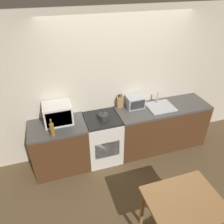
% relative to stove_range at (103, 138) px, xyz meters
% --- Properties ---
extents(ground_plane, '(16.00, 16.00, 0.00)m').
position_rel_stove_range_xyz_m(ground_plane, '(0.42, -0.62, -0.45)').
color(ground_plane, brown).
extents(wall_back, '(10.00, 0.06, 2.60)m').
position_rel_stove_range_xyz_m(wall_back, '(0.42, 0.34, 0.85)').
color(wall_back, beige).
rests_on(wall_back, ground_plane).
extents(counter_left_run, '(0.93, 0.62, 0.90)m').
position_rel_stove_range_xyz_m(counter_left_run, '(-0.76, 0.00, 0.00)').
color(counter_left_run, '#4C2D19').
rests_on(counter_left_run, ground_plane).
extents(counter_right_run, '(1.76, 0.62, 0.90)m').
position_rel_stove_range_xyz_m(counter_right_run, '(1.18, 0.00, 0.00)').
color(counter_right_run, '#4C2D19').
rests_on(counter_right_run, ground_plane).
extents(stove_range, '(0.60, 0.62, 0.90)m').
position_rel_stove_range_xyz_m(stove_range, '(0.00, 0.00, 0.00)').
color(stove_range, silver).
rests_on(stove_range, ground_plane).
extents(kettle, '(0.17, 0.17, 0.17)m').
position_rel_stove_range_xyz_m(kettle, '(0.02, -0.04, 0.52)').
color(kettle, '#2D2D2D').
rests_on(kettle, stove_range).
extents(microwave, '(0.45, 0.36, 0.33)m').
position_rel_stove_range_xyz_m(microwave, '(-0.71, 0.11, 0.62)').
color(microwave, silver).
rests_on(microwave, counter_left_run).
extents(bottle, '(0.07, 0.07, 0.30)m').
position_rel_stove_range_xyz_m(bottle, '(-0.84, -0.23, 0.57)').
color(bottle, olive).
rests_on(bottle, counter_left_run).
extents(knife_block, '(0.12, 0.07, 0.27)m').
position_rel_stove_range_xyz_m(knife_block, '(0.41, 0.24, 0.56)').
color(knife_block, '#9E7042').
rests_on(knife_block, counter_right_run).
extents(toaster_oven, '(0.31, 0.25, 0.21)m').
position_rel_stove_range_xyz_m(toaster_oven, '(0.67, 0.16, 0.56)').
color(toaster_oven, '#ADAFB5').
rests_on(toaster_oven, counter_right_run).
extents(sink_basin, '(0.48, 0.43, 0.24)m').
position_rel_stove_range_xyz_m(sink_basin, '(1.12, 0.01, 0.47)').
color(sink_basin, '#ADAFB5').
rests_on(sink_basin, counter_right_run).
extents(dining_table, '(0.89, 0.71, 0.72)m').
position_rel_stove_range_xyz_m(dining_table, '(0.53, -1.73, 0.18)').
color(dining_table, '#9E7042').
rests_on(dining_table, ground_plane).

